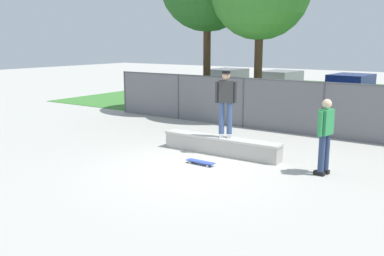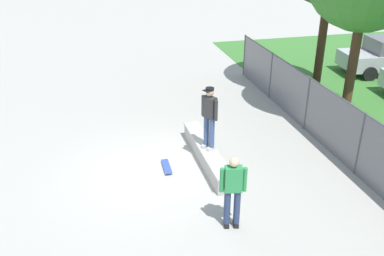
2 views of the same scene
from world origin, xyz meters
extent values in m
plane|color=#ADAAA3|center=(0.00, 0.00, 0.00)|extent=(80.00, 80.00, 0.00)
cube|color=#A8A59E|center=(-0.15, 1.73, 0.22)|extent=(3.54, 0.49, 0.44)
cube|color=beige|center=(-0.15, 1.73, 0.47)|extent=(3.58, 0.53, 0.06)
cube|color=beige|center=(0.09, 1.78, 0.55)|extent=(0.22, 0.28, 0.10)
cube|color=beige|center=(-0.11, 1.68, 0.55)|extent=(0.22, 0.28, 0.10)
cylinder|color=#384C7A|center=(0.07, 1.81, 1.04)|extent=(0.15, 0.15, 0.88)
cylinder|color=#384C7A|center=(-0.12, 1.70, 1.04)|extent=(0.15, 0.15, 0.88)
cube|color=#2D2D2D|center=(-0.03, 1.75, 1.78)|extent=(0.44, 0.37, 0.60)
cylinder|color=#2D2D2D|center=(0.19, 1.87, 1.76)|extent=(0.10, 0.10, 0.58)
cylinder|color=#2D2D2D|center=(-0.25, 1.64, 1.76)|extent=(0.10, 0.10, 0.58)
sphere|color=tan|center=(-0.03, 1.75, 2.21)|extent=(0.22, 0.22, 0.22)
cylinder|color=black|center=(-0.03, 1.75, 2.31)|extent=(0.23, 0.23, 0.06)
cube|color=black|center=(0.04, 1.64, 2.28)|extent=(0.23, 0.20, 0.02)
cube|color=#334CB2|center=(-0.04, 0.52, 0.08)|extent=(0.81, 0.22, 0.02)
cube|color=#B2B2B7|center=(-0.31, 0.53, 0.06)|extent=(0.06, 0.14, 0.02)
cube|color=#B2B2B7|center=(0.23, 0.51, 0.06)|extent=(0.06, 0.14, 0.02)
cylinder|color=silver|center=(-0.31, 0.61, 0.03)|extent=(0.05, 0.03, 0.05)
cylinder|color=silver|center=(-0.31, 0.44, 0.03)|extent=(0.05, 0.03, 0.05)
cylinder|color=silver|center=(0.24, 0.60, 0.03)|extent=(0.05, 0.03, 0.05)
cylinder|color=silver|center=(0.23, 0.43, 0.03)|extent=(0.05, 0.03, 0.05)
cylinder|color=#4C4C51|center=(-7.40, 5.55, 0.92)|extent=(0.07, 0.07, 1.84)
cylinder|color=#4C4C51|center=(-4.44, 5.55, 0.92)|extent=(0.07, 0.07, 1.84)
cylinder|color=#4C4C51|center=(-1.48, 5.55, 0.92)|extent=(0.07, 0.07, 1.84)
cylinder|color=#4C4C51|center=(1.48, 5.55, 0.92)|extent=(0.07, 0.07, 1.84)
cylinder|color=#4C4C51|center=(0.00, 5.55, 1.81)|extent=(14.81, 0.05, 0.05)
cube|color=slate|center=(0.00, 5.55, 0.92)|extent=(14.81, 0.01, 1.84)
cylinder|color=#47301E|center=(-4.32, 7.50, 2.02)|extent=(0.32, 0.32, 4.04)
cylinder|color=#47301E|center=(-1.71, 7.18, 1.83)|extent=(0.32, 0.32, 3.66)
cylinder|color=black|center=(-5.26, 10.65, 0.32)|extent=(0.28, 0.66, 0.64)
cylinder|color=black|center=(-7.06, 10.82, 0.32)|extent=(0.28, 0.66, 0.64)
cube|color=black|center=(2.78, 1.37, 0.05)|extent=(0.28, 0.16, 0.10)
cube|color=black|center=(2.82, 1.59, 0.05)|extent=(0.28, 0.16, 0.10)
cylinder|color=navy|center=(2.81, 1.37, 0.54)|extent=(0.15, 0.15, 0.88)
cylinder|color=navy|center=(2.85, 1.58, 0.54)|extent=(0.15, 0.15, 0.88)
cube|color=#2D8C4C|center=(2.83, 1.48, 1.28)|extent=(0.29, 0.42, 0.60)
cylinder|color=#2D8C4C|center=(2.78, 1.23, 1.26)|extent=(0.10, 0.10, 0.58)
cylinder|color=#2D8C4C|center=(2.88, 1.72, 1.26)|extent=(0.10, 0.10, 0.58)
sphere|color=beige|center=(2.83, 1.48, 1.71)|extent=(0.22, 0.22, 0.22)
camera|label=1|loc=(5.81, -8.35, 3.11)|focal=39.95mm
camera|label=2|loc=(10.24, -1.30, 6.28)|focal=39.85mm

